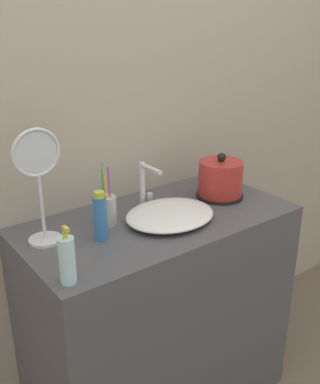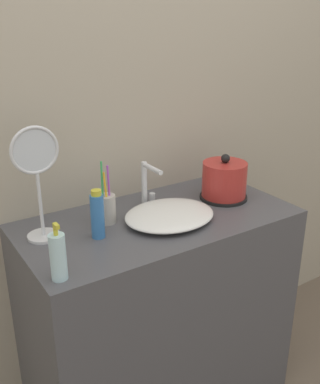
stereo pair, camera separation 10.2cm
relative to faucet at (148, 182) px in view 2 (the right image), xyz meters
name	(u,v)px [view 2 (the right image)]	position (x,y,z in m)	size (l,w,h in m)	color
wall_back	(119,89)	(-0.03, 0.16, 0.33)	(6.00, 0.04, 2.60)	#ADA38E
vanity_counter	(159,316)	(-0.03, -0.12, -0.53)	(1.02, 0.51, 0.87)	#4C4C51
sink_basin	(170,215)	(-0.01, -0.16, -0.07)	(0.34, 0.28, 0.04)	white
faucet	(148,182)	(0.00, 0.00, 0.00)	(0.06, 0.13, 0.17)	silver
electric_kettle	(224,182)	(0.29, -0.10, -0.03)	(0.19, 0.19, 0.19)	black
toothbrush_cup	(107,208)	(-0.20, -0.05, -0.04)	(0.06, 0.06, 0.23)	#B7B2A8
lotion_bottle	(58,256)	(-0.48, -0.31, -0.03)	(0.05, 0.05, 0.17)	silver
shampoo_bottle	(97,215)	(-0.28, -0.14, -0.02)	(0.05, 0.05, 0.17)	#3370B7
vanity_mirror	(37,174)	(-0.43, -0.04, 0.13)	(0.16, 0.11, 0.38)	silver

